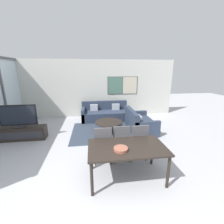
% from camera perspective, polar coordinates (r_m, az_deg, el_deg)
% --- Properties ---
extents(ground_plane, '(24.00, 24.00, 0.00)m').
position_cam_1_polar(ground_plane, '(3.01, -1.60, -34.59)').
color(ground_plane, '#B2B2B7').
extents(wall_back, '(8.02, 0.09, 2.80)m').
position_cam_1_polar(wall_back, '(7.58, -6.08, 8.82)').
color(wall_back, silver).
rests_on(wall_back, ground_plane).
extents(area_rug, '(2.83, 2.14, 0.01)m').
position_cam_1_polar(area_rug, '(5.91, -1.21, -7.23)').
color(area_rug, '#333D4C').
rests_on(area_rug, ground_plane).
extents(tv_console, '(1.63, 0.42, 0.45)m').
position_cam_1_polar(tv_console, '(6.03, -31.34, -6.90)').
color(tv_console, black).
rests_on(tv_console, ground_plane).
extents(television, '(1.18, 0.20, 0.76)m').
position_cam_1_polar(television, '(5.84, -32.18, -1.35)').
color(television, '#2D2D33').
rests_on(television, tv_console).
extents(sofa_main, '(2.21, 0.93, 0.84)m').
position_cam_1_polar(sofa_main, '(7.22, -2.61, -0.64)').
color(sofa_main, '#2D384C').
rests_on(sofa_main, ground_plane).
extents(sofa_side, '(0.93, 1.50, 0.84)m').
position_cam_1_polar(sofa_side, '(5.98, 10.15, -4.42)').
color(sofa_side, '#2D384C').
rests_on(sofa_side, ground_plane).
extents(coffee_table, '(1.05, 1.05, 0.39)m').
position_cam_1_polar(coffee_table, '(5.80, -1.23, -4.58)').
color(coffee_table, black).
rests_on(coffee_table, ground_plane).
extents(dining_table, '(1.63, 0.93, 0.77)m').
position_cam_1_polar(dining_table, '(3.27, 5.71, -14.07)').
color(dining_table, black).
rests_on(dining_table, ground_plane).
extents(dining_chair_left, '(0.46, 0.46, 1.00)m').
position_cam_1_polar(dining_chair_left, '(3.84, -3.51, -11.96)').
color(dining_chair_left, '#4C4C51').
rests_on(dining_chair_left, ground_plane).
extents(dining_chair_centre, '(0.46, 0.46, 1.00)m').
position_cam_1_polar(dining_chair_centre, '(3.93, 3.32, -11.24)').
color(dining_chair_centre, '#4C4C51').
rests_on(dining_chair_centre, ground_plane).
extents(dining_chair_right, '(0.46, 0.46, 1.00)m').
position_cam_1_polar(dining_chair_right, '(4.03, 9.96, -10.77)').
color(dining_chair_right, '#4C4C51').
rests_on(dining_chair_right, ground_plane).
extents(fruit_bowl, '(0.29, 0.29, 0.06)m').
position_cam_1_polar(fruit_bowl, '(3.07, 3.37, -13.82)').
color(fruit_bowl, '#995642').
rests_on(fruit_bowl, dining_table).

